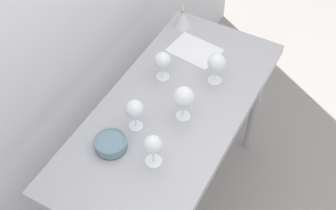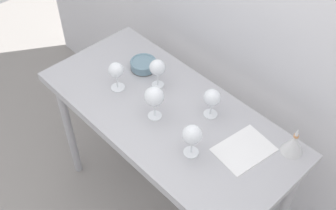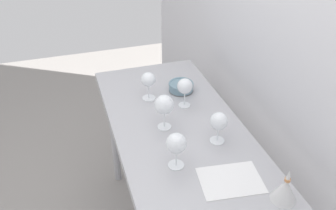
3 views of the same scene
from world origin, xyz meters
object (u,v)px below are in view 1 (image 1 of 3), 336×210
at_px(wine_glass_far_right, 163,61).
at_px(wine_glass_near_center, 184,97).
at_px(tasting_bowl, 111,143).
at_px(wine_glass_near_left, 153,145).
at_px(decanter_funnel, 183,19).
at_px(wine_glass_far_left, 134,109).
at_px(tasting_sheet_upper, 195,50).
at_px(wine_glass_near_right, 217,63).

xyz_separation_m(wine_glass_far_right, wine_glass_near_center, (-0.18, -0.21, 0.02)).
bearing_deg(wine_glass_far_right, tasting_bowl, -178.59).
distance_m(wine_glass_near_center, wine_glass_near_left, 0.29).
height_order(wine_glass_far_right, decanter_funnel, wine_glass_far_right).
bearing_deg(wine_glass_far_left, decanter_funnel, 11.08).
xyz_separation_m(wine_glass_far_right, wine_glass_near_left, (-0.47, -0.22, 0.01)).
bearing_deg(decanter_funnel, wine_glass_near_left, -160.31).
xyz_separation_m(wine_glass_near_center, wine_glass_near_left, (-0.29, -0.00, -0.01)).
xyz_separation_m(tasting_sheet_upper, tasting_bowl, (-0.76, 0.04, 0.03)).
relative_size(wine_glass_far_left, tasting_bowl, 1.13).
height_order(wine_glass_far_left, tasting_bowl, wine_glass_far_left).
bearing_deg(wine_glass_near_center, wine_glass_near_left, -179.03).
xyz_separation_m(tasting_sheet_upper, decanter_funnel, (0.15, 0.15, 0.05)).
xyz_separation_m(wine_glass_far_left, wine_glass_near_left, (-0.13, -0.17, -0.00)).
bearing_deg(wine_glass_near_right, wine_glass_far_right, 112.99).
relative_size(wine_glass_far_right, wine_glass_far_left, 0.96).
bearing_deg(decanter_funnel, wine_glass_near_right, -132.01).
xyz_separation_m(wine_glass_far_left, wine_glass_near_right, (0.44, -0.20, 0.00)).
distance_m(wine_glass_far_right, wine_glass_near_center, 0.28).
distance_m(wine_glass_near_center, wine_glass_far_left, 0.23).
bearing_deg(wine_glass_far_left, wine_glass_far_right, 7.74).
bearing_deg(decanter_funnel, wine_glass_far_left, -168.92).
distance_m(wine_glass_near_right, decanter_funnel, 0.47).
distance_m(wine_glass_near_center, tasting_sheet_upper, 0.49).
relative_size(wine_glass_far_left, wine_glass_near_right, 0.97).
bearing_deg(wine_glass_near_left, tasting_sheet_upper, 12.53).
xyz_separation_m(wine_glass_near_center, tasting_sheet_upper, (0.44, 0.16, -0.13)).
relative_size(wine_glass_near_right, tasting_sheet_upper, 0.66).
relative_size(wine_glass_near_center, tasting_sheet_upper, 0.71).
bearing_deg(wine_glass_far_right, wine_glass_far_left, -172.26).
relative_size(wine_glass_near_center, decanter_funnel, 1.20).
height_order(wine_glass_far_right, wine_glass_near_center, wine_glass_near_center).
bearing_deg(wine_glass_near_left, wine_glass_near_center, 0.97).
xyz_separation_m(wine_glass_far_right, wine_glass_far_left, (-0.34, -0.05, 0.01)).
height_order(wine_glass_near_center, tasting_sheet_upper, wine_glass_near_center).
bearing_deg(tasting_bowl, wine_glass_near_right, -21.13).
bearing_deg(wine_glass_near_left, tasting_bowl, 96.96).
distance_m(wine_glass_near_left, tasting_bowl, 0.22).
relative_size(wine_glass_near_left, decanter_funnel, 1.07).
height_order(wine_glass_near_center, wine_glass_far_left, wine_glass_near_center).
bearing_deg(tasting_bowl, decanter_funnel, 7.12).
height_order(wine_glass_near_right, wine_glass_near_left, wine_glass_near_right).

